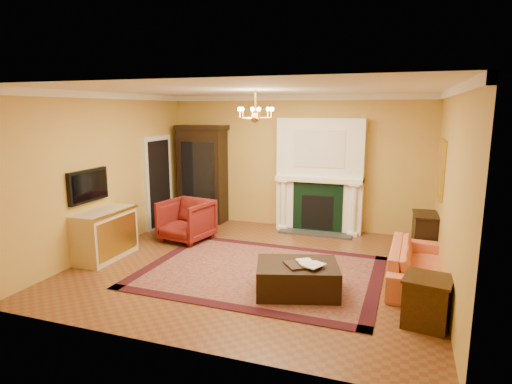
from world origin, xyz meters
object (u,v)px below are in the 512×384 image
at_px(commode, 105,234).
at_px(coral_sofa, 417,258).
at_px(end_table, 427,303).
at_px(console_table, 424,235).
at_px(china_cabinet, 203,176).
at_px(pedestal_table, 184,213).
at_px(leather_ottoman, 297,278).
at_px(wingback_armchair, 186,218).

distance_m(commode, coral_sofa, 5.40).
bearing_deg(end_table, console_table, 88.78).
bearing_deg(end_table, commode, 172.36).
bearing_deg(china_cabinet, commode, -97.79).
relative_size(pedestal_table, leather_ottoman, 0.61).
distance_m(china_cabinet, commode, 3.12).
relative_size(wingback_armchair, console_table, 1.22).
xyz_separation_m(wingback_armchair, commode, (-0.89, -1.44, -0.02)).
xyz_separation_m(china_cabinet, leather_ottoman, (3.17, -3.34, -0.87)).
relative_size(pedestal_table, end_table, 1.20).
relative_size(commode, end_table, 1.98).
xyz_separation_m(china_cabinet, wingback_armchair, (0.38, -1.57, -0.64)).
height_order(commode, leather_ottoman, commode).
relative_size(commode, console_table, 1.56).
bearing_deg(commode, end_table, -7.78).
xyz_separation_m(end_table, console_table, (0.06, 2.81, 0.08)).
distance_m(china_cabinet, console_table, 5.13).
bearing_deg(commode, leather_ottoman, -5.33).
bearing_deg(wingback_armchair, coral_sofa, 1.54).
distance_m(pedestal_table, end_table, 5.68).
height_order(china_cabinet, console_table, china_cabinet).
xyz_separation_m(end_table, leather_ottoman, (-1.76, 0.40, -0.07)).
bearing_deg(leather_ottoman, china_cabinet, 116.83).
relative_size(china_cabinet, pedestal_table, 3.06).
bearing_deg(coral_sofa, commode, 99.24).
height_order(coral_sofa, leather_ottoman, coral_sofa).
bearing_deg(pedestal_table, china_cabinet, 89.14).
bearing_deg(china_cabinet, end_table, -35.27).
height_order(china_cabinet, wingback_armchair, china_cabinet).
bearing_deg(wingback_armchair, console_table, 19.10).
height_order(wingback_armchair, pedestal_table, wingback_armchair).
xyz_separation_m(pedestal_table, leather_ottoman, (3.19, -2.38, -0.18)).
relative_size(pedestal_table, coral_sofa, 0.36).
xyz_separation_m(commode, end_table, (5.45, -0.73, -0.14)).
distance_m(coral_sofa, console_table, 1.41).
bearing_deg(wingback_armchair, leather_ottoman, -21.23).
height_order(commode, end_table, commode).
relative_size(end_table, leather_ottoman, 0.51).
distance_m(console_table, leather_ottoman, 3.03).
bearing_deg(console_table, commode, -162.85).
height_order(china_cabinet, end_table, china_cabinet).
bearing_deg(console_table, wingback_armchair, -175.58).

